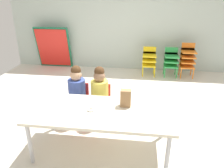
# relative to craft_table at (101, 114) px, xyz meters

# --- Properties ---
(ground_plane) EXTENTS (6.10, 5.35, 0.02)m
(ground_plane) POSITION_rel_craft_table_xyz_m (0.13, 0.69, -0.54)
(ground_plane) COLOR silver
(back_wall) EXTENTS (6.10, 0.10, 2.56)m
(back_wall) POSITION_rel_craft_table_xyz_m (0.13, 3.37, 0.75)
(back_wall) COLOR #B2C1B7
(back_wall) RESTS_ON ground_plane
(craft_table) EXTENTS (1.74, 0.80, 0.58)m
(craft_table) POSITION_rel_craft_table_xyz_m (0.00, 0.00, 0.00)
(craft_table) COLOR beige
(craft_table) RESTS_ON ground_plane
(seated_child_near_camera) EXTENTS (0.33, 0.33, 0.92)m
(seated_child_near_camera) POSITION_rel_craft_table_xyz_m (-0.48, 0.63, 0.02)
(seated_child_near_camera) COLOR red
(seated_child_near_camera) RESTS_ON ground_plane
(seated_child_middle_seat) EXTENTS (0.34, 0.34, 0.92)m
(seated_child_middle_seat) POSITION_rel_craft_table_xyz_m (-0.13, 0.63, 0.02)
(seated_child_middle_seat) COLOR red
(seated_child_middle_seat) RESTS_ON ground_plane
(kid_chair_yellow_stack) EXTENTS (0.32, 0.30, 0.68)m
(kid_chair_yellow_stack) POSITION_rel_craft_table_xyz_m (0.67, 2.90, -0.14)
(kid_chair_yellow_stack) COLOR yellow
(kid_chair_yellow_stack) RESTS_ON ground_plane
(kid_chair_green_stack) EXTENTS (0.32, 0.30, 0.68)m
(kid_chair_green_stack) POSITION_rel_craft_table_xyz_m (1.18, 2.90, -0.14)
(kid_chair_green_stack) COLOR green
(kid_chair_green_stack) RESTS_ON ground_plane
(kid_chair_orange_stack) EXTENTS (0.32, 0.30, 0.80)m
(kid_chair_orange_stack) POSITION_rel_craft_table_xyz_m (1.56, 2.90, -0.08)
(kid_chair_orange_stack) COLOR orange
(kid_chair_orange_stack) RESTS_ON ground_plane
(folded_activity_table) EXTENTS (0.90, 0.29, 1.09)m
(folded_activity_table) POSITION_rel_craft_table_xyz_m (-1.84, 3.17, 0.01)
(folded_activity_table) COLOR #19724C
(folded_activity_table) RESTS_ON ground_plane
(paper_bag_brown) EXTENTS (0.13, 0.09, 0.22)m
(paper_bag_brown) POSITION_rel_craft_table_xyz_m (0.29, 0.15, 0.16)
(paper_bag_brown) COLOR #9E754C
(paper_bag_brown) RESTS_ON craft_table
(paper_plate_near_edge) EXTENTS (0.18, 0.18, 0.01)m
(paper_plate_near_edge) POSITION_rel_craft_table_xyz_m (-0.12, -0.03, 0.05)
(paper_plate_near_edge) COLOR white
(paper_plate_near_edge) RESTS_ON craft_table
(donut_powdered_on_plate) EXTENTS (0.10, 0.10, 0.03)m
(donut_powdered_on_plate) POSITION_rel_craft_table_xyz_m (-0.12, -0.03, 0.07)
(donut_powdered_on_plate) COLOR white
(donut_powdered_on_plate) RESTS_ON craft_table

